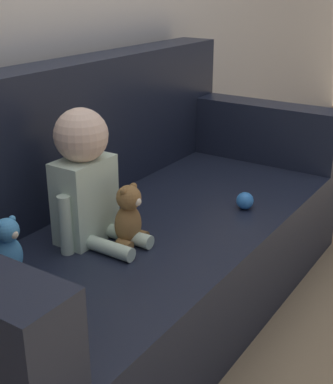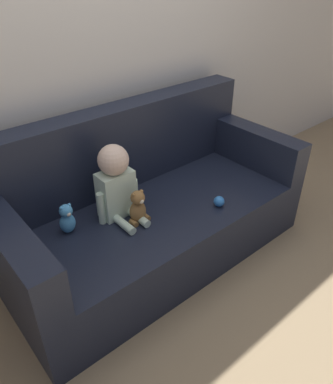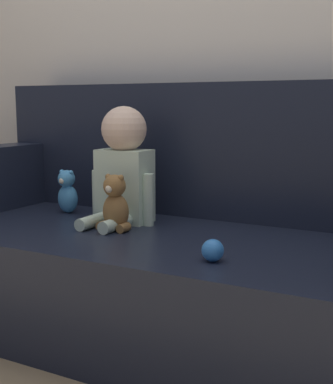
{
  "view_description": "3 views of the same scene",
  "coord_description": "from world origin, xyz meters",
  "px_view_note": "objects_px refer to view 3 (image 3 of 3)",
  "views": [
    {
      "loc": [
        -1.46,
        -1.06,
        1.23
      ],
      "look_at": [
        -0.02,
        -0.11,
        0.54
      ],
      "focal_mm": 50.0,
      "sensor_mm": 36.0,
      "label": 1
    },
    {
      "loc": [
        -1.2,
        -1.52,
        1.74
      ],
      "look_at": [
        -0.03,
        -0.14,
        0.57
      ],
      "focal_mm": 35.0,
      "sensor_mm": 36.0,
      "label": 2
    },
    {
      "loc": [
        0.89,
        -1.68,
        0.86
      ],
      "look_at": [
        -0.01,
        -0.0,
        0.55
      ],
      "focal_mm": 50.0,
      "sensor_mm": 36.0,
      "label": 3
    }
  ],
  "objects_px": {
    "couch": "(177,247)",
    "teddy_bear_brown": "(115,204)",
    "person_baby": "(123,167)",
    "toy_ball": "(213,250)",
    "plush_toy_side": "(67,192)"
  },
  "relations": [
    {
      "from": "person_baby",
      "to": "toy_ball",
      "type": "distance_m",
      "value": 0.65
    },
    {
      "from": "toy_ball",
      "to": "person_baby",
      "type": "bearing_deg",
      "value": 147.56
    },
    {
      "from": "couch",
      "to": "plush_toy_side",
      "type": "bearing_deg",
      "value": 176.28
    },
    {
      "from": "couch",
      "to": "toy_ball",
      "type": "xyz_separation_m",
      "value": [
        0.29,
        -0.34,
        0.11
      ]
    },
    {
      "from": "person_baby",
      "to": "plush_toy_side",
      "type": "xyz_separation_m",
      "value": [
        -0.31,
        0.04,
        -0.13
      ]
    },
    {
      "from": "teddy_bear_brown",
      "to": "toy_ball",
      "type": "height_order",
      "value": "teddy_bear_brown"
    },
    {
      "from": "couch",
      "to": "teddy_bear_brown",
      "type": "relative_size",
      "value": 9.24
    },
    {
      "from": "teddy_bear_brown",
      "to": "plush_toy_side",
      "type": "bearing_deg",
      "value": 154.22
    },
    {
      "from": "person_baby",
      "to": "toy_ball",
      "type": "height_order",
      "value": "person_baby"
    },
    {
      "from": "teddy_bear_brown",
      "to": "plush_toy_side",
      "type": "xyz_separation_m",
      "value": [
        -0.36,
        0.17,
        -0.01
      ]
    },
    {
      "from": "couch",
      "to": "plush_toy_side",
      "type": "distance_m",
      "value": 0.57
    },
    {
      "from": "teddy_bear_brown",
      "to": "plush_toy_side",
      "type": "relative_size",
      "value": 1.12
    },
    {
      "from": "person_baby",
      "to": "plush_toy_side",
      "type": "bearing_deg",
      "value": 172.88
    },
    {
      "from": "plush_toy_side",
      "to": "couch",
      "type": "bearing_deg",
      "value": -3.72
    },
    {
      "from": "teddy_bear_brown",
      "to": "plush_toy_side",
      "type": "height_order",
      "value": "teddy_bear_brown"
    }
  ]
}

